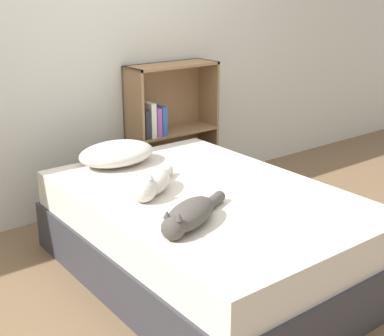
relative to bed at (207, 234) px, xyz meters
name	(u,v)px	position (x,y,z in m)	size (l,w,h in m)	color
ground_plane	(206,272)	(0.00, 0.00, -0.25)	(8.00, 8.00, 0.00)	brown
wall_back	(90,35)	(0.00, 1.29, 1.00)	(8.00, 0.06, 2.50)	silver
bed	(207,234)	(0.00, 0.00, 0.00)	(1.26, 1.84, 0.50)	#333338
pillow	(117,153)	(-0.16, 0.71, 0.33)	(0.49, 0.35, 0.14)	beige
cat_light	(151,183)	(-0.26, 0.16, 0.32)	(0.44, 0.38, 0.16)	beige
cat_dark	(189,215)	(-0.35, -0.29, 0.31)	(0.53, 0.33, 0.13)	#47423D
bookshelf	(167,129)	(0.54, 1.15, 0.28)	(0.71, 0.26, 1.03)	#8E6B47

